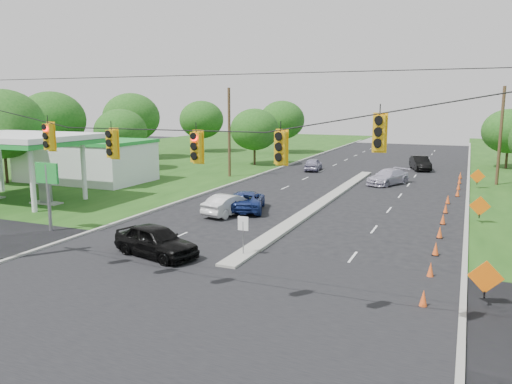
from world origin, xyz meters
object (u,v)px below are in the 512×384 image
at_px(blue_pickup, 247,201).
at_px(black_sedan, 156,241).
at_px(gas_station, 75,157).
at_px(white_sedan, 230,204).

bearing_deg(blue_pickup, black_sedan, 72.80).
relative_size(black_sedan, blue_pickup, 0.93).
relative_size(gas_station, white_sedan, 4.54).
bearing_deg(blue_pickup, white_sedan, 54.21).
height_order(gas_station, black_sedan, gas_station).
relative_size(gas_station, black_sedan, 4.17).
xyz_separation_m(black_sedan, blue_pickup, (-0.27, 11.53, -0.10)).
bearing_deg(gas_station, blue_pickup, -12.65).
relative_size(gas_station, blue_pickup, 3.87).
height_order(black_sedan, blue_pickup, black_sedan).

